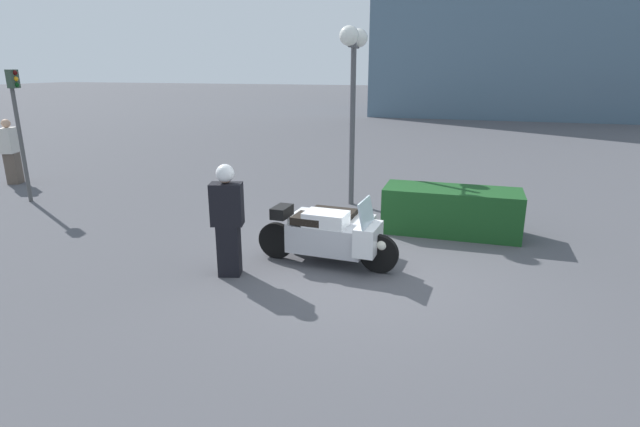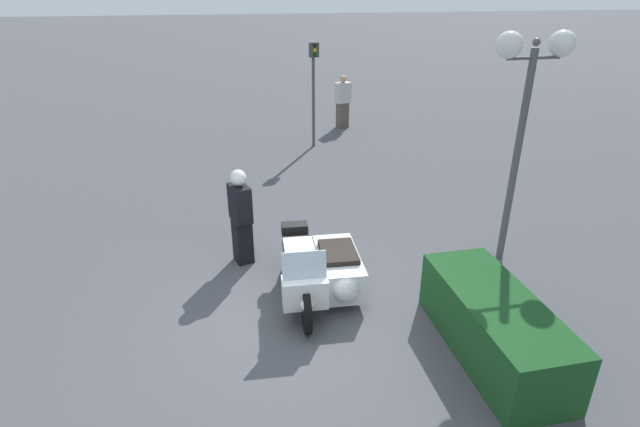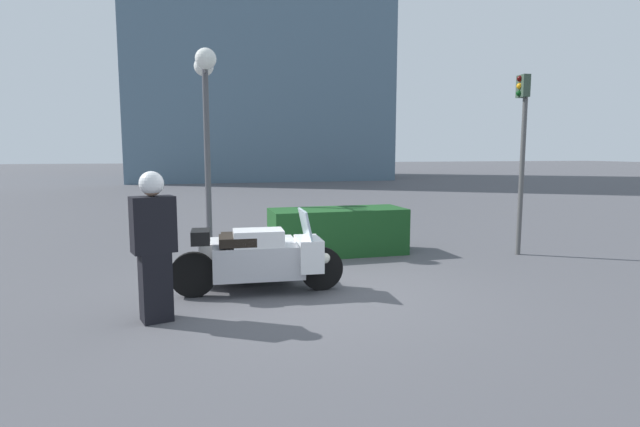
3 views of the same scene
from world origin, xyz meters
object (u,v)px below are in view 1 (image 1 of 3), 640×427
twin_lamp_post (353,63)px  traffic_light_far (18,116)px  pedestrian_bystander (11,152)px  officer_rider (228,218)px  hedge_bush_curbside (451,211)px  police_motorcycle (335,232)px

twin_lamp_post → traffic_light_far: 7.65m
traffic_light_far → pedestrian_bystander: size_ratio=1.73×
officer_rider → hedge_bush_curbside: (3.13, 3.05, -0.48)m
hedge_bush_curbside → traffic_light_far: (-9.61, -0.48, 1.58)m
officer_rider → hedge_bush_curbside: 4.40m
twin_lamp_post → pedestrian_bystander: bearing=-176.5°
officer_rider → twin_lamp_post: bearing=-26.1°
hedge_bush_curbside → traffic_light_far: size_ratio=0.84×
hedge_bush_curbside → twin_lamp_post: size_ratio=0.65×
traffic_light_far → twin_lamp_post: bearing=3.6°
officer_rider → twin_lamp_post: twin_lamp_post is taller
police_motorcycle → twin_lamp_post: 4.39m
police_motorcycle → twin_lamp_post: (-0.53, 3.42, 2.70)m
twin_lamp_post → officer_rider: bearing=-100.4°
officer_rider → pedestrian_bystander: size_ratio=0.99×
officer_rider → twin_lamp_post: 5.13m
pedestrian_bystander → hedge_bush_curbside: bearing=-25.3°
twin_lamp_post → pedestrian_bystander: twin_lamp_post is taller
traffic_light_far → pedestrian_bystander: (-1.98, 1.39, -1.14)m
twin_lamp_post → hedge_bush_curbside: bearing=-32.8°
hedge_bush_curbside → pedestrian_bystander: size_ratio=1.46×
police_motorcycle → officer_rider: officer_rider is taller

